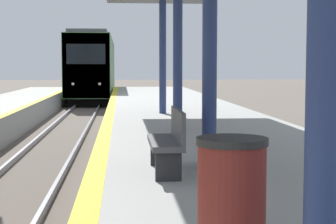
{
  "coord_description": "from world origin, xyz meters",
  "views": [
    {
      "loc": [
        2.03,
        -1.72,
        2.48
      ],
      "look_at": [
        3.69,
        18.12,
        0.84
      ],
      "focal_mm": 60.0,
      "sensor_mm": 36.0,
      "label": 1
    }
  ],
  "objects": [
    {
      "name": "bench",
      "position": [
        2.72,
        6.28,
        1.42
      ],
      "size": [
        0.44,
        1.51,
        0.92
      ],
      "color": "#4C4C51",
      "rests_on": "platform_right"
    },
    {
      "name": "train",
      "position": [
        0.0,
        41.23,
        2.38
      ],
      "size": [
        2.82,
        19.99,
        4.68
      ],
      "color": "black",
      "rests_on": "ground"
    },
    {
      "name": "trash_bin",
      "position": [
        2.92,
        2.71,
        1.42
      ],
      "size": [
        0.59,
        0.59,
        0.96
      ],
      "color": "maroon",
      "rests_on": "platform_right"
    }
  ]
}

